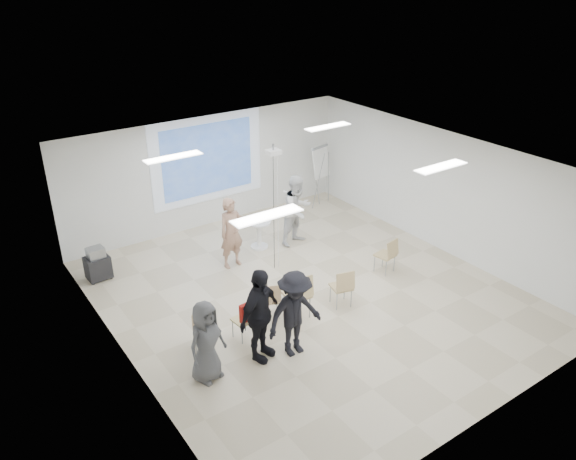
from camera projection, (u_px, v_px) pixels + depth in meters
floor at (309, 297)px, 12.22m from camera, size 8.00×9.00×0.10m
ceiling at (312, 161)px, 10.87m from camera, size 8.00×9.00×0.10m
wall_back at (207, 171)px, 14.90m from camera, size 8.00×0.10×3.00m
wall_left at (118, 293)px, 9.46m from camera, size 0.10×9.00×3.00m
wall_right at (443, 191)px, 13.63m from camera, size 0.10×9.00×3.00m
projection_halo at (208, 159)px, 14.70m from camera, size 3.20×0.01×2.30m
projection_image at (208, 159)px, 14.69m from camera, size 2.60×0.01×1.90m
pedestal_table at (259, 233)px, 14.03m from camera, size 0.76×0.76×0.75m
player_left at (231, 228)px, 12.96m from camera, size 0.74×0.53×1.94m
player_right at (297, 206)px, 14.02m from camera, size 1.11×0.96×2.01m
controller_left at (232, 211)px, 13.11m from camera, size 0.05×0.12×0.04m
controller_right at (286, 192)px, 13.96m from camera, size 0.07×0.14×0.04m
chair_far_left at (204, 327)px, 10.26m from camera, size 0.54×0.56×0.87m
chair_left_mid at (245, 318)px, 10.58m from camera, size 0.41×0.44×0.80m
chair_left_inner at (271, 298)px, 11.22m from camera, size 0.51×0.52×0.80m
chair_center at (299, 293)px, 11.17m from camera, size 0.50×0.54×1.00m
chair_right_inner at (343, 285)px, 11.57m from camera, size 0.50×0.53×0.87m
chair_right_far at (388, 253)px, 12.85m from camera, size 0.48×0.50×0.86m
red_jacket at (249, 311)px, 10.36m from camera, size 0.40×0.13×0.37m
laptop at (270, 297)px, 11.32m from camera, size 0.36×0.32×0.02m
audience_left at (259, 309)px, 9.85m from camera, size 1.40×1.15×2.09m
audience_mid at (295, 309)px, 10.01m from camera, size 1.26×0.71×1.92m
audience_outer at (206, 337)px, 9.43m from camera, size 0.96×0.77×1.71m
flipchart_easel at (321, 162)px, 16.09m from camera, size 0.76×0.59×1.79m
av_cart at (98, 265)px, 12.67m from camera, size 0.55×0.45×0.78m
ceiling_projector at (274, 158)px, 12.18m from camera, size 0.30×0.25×3.00m
fluor_panel_nw at (173, 157)px, 11.35m from camera, size 1.20×0.30×0.02m
fluor_panel_ne at (328, 127)px, 13.41m from camera, size 1.20×0.30×0.02m
fluor_panel_sw at (267, 216)px, 8.77m from camera, size 1.20×0.30×0.02m
fluor_panel_se at (441, 167)px, 10.82m from camera, size 1.20×0.30×0.02m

